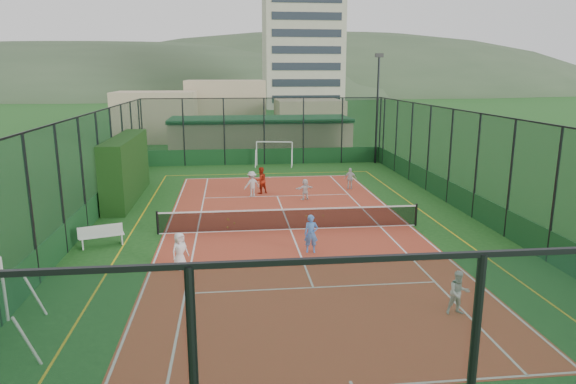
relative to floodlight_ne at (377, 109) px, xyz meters
name	(u,v)px	position (x,y,z in m)	size (l,w,h in m)	color
ground	(290,230)	(-8.60, -16.60, -4.12)	(300.00, 300.00, 0.00)	#1D4E1A
court_slab	(290,230)	(-8.60, -16.60, -4.12)	(11.17, 23.97, 0.01)	#AD3D26
tennis_net	(290,218)	(-8.60, -16.60, -3.59)	(11.67, 0.12, 1.06)	black
perimeter_fence	(290,175)	(-8.60, -16.60, -1.62)	(18.12, 34.12, 5.00)	black
floodlight_ne	(377,109)	(0.00, 0.00, 0.00)	(0.60, 0.26, 8.25)	black
clubhouse	(260,136)	(-8.60, 5.40, -2.55)	(15.20, 7.20, 3.15)	tan
apartment_tower	(302,30)	(3.40, 65.40, 10.88)	(15.00, 12.00, 30.00)	beige
distant_hills	(237,94)	(-8.60, 133.40, -4.12)	(200.00, 60.00, 24.00)	#384C33
hedge_left	(126,168)	(-16.90, -9.79, -2.40)	(1.18, 7.89, 3.45)	black
white_bench	(102,235)	(-16.40, -17.96, -3.64)	(1.71, 0.47, 0.96)	white
futsal_goal_far	(274,154)	(-7.89, -0.28, -3.23)	(2.77, 0.80, 1.79)	white
child_near_left	(180,251)	(-13.04, -20.83, -3.45)	(0.65, 0.43, 1.34)	white
child_near_mid	(311,234)	(-8.15, -19.62, -3.37)	(0.54, 0.36, 1.49)	#4C85D9
child_near_right	(459,293)	(-4.75, -25.31, -3.46)	(0.64, 0.50, 1.31)	silver
child_far_left	(252,184)	(-10.02, -10.15, -3.39)	(0.94, 0.54, 1.45)	silver
child_far_right	(350,178)	(-4.07, -8.84, -3.47)	(0.75, 0.31, 1.28)	silver
child_far_back	(305,189)	(-7.15, -11.16, -3.54)	(1.07, 0.34, 1.16)	white
coach	(261,180)	(-9.47, -9.39, -3.34)	(0.75, 0.58, 1.54)	#AB2712
tennis_balls	(266,220)	(-9.58, -15.02, -4.08)	(4.71, 1.53, 0.07)	#CCE033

